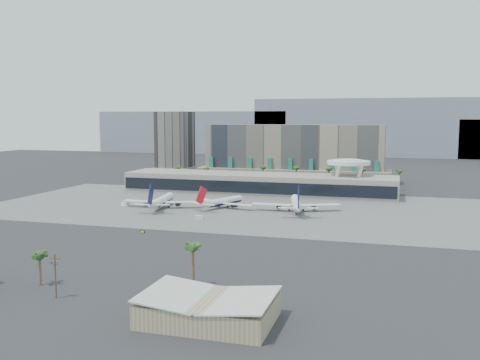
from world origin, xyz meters
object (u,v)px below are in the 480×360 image
(utility_pole, at_px, (55,272))
(airliner_left, at_px, (162,201))
(service_vehicle_b, at_px, (199,217))
(taxiway_sign, at_px, (142,232))
(airliner_centre, at_px, (223,201))
(airliner_right, at_px, (296,203))
(service_vehicle_a, at_px, (125,204))

(utility_pole, distance_m, airliner_left, 141.31)
(airliner_left, distance_m, service_vehicle_b, 39.00)
(utility_pole, distance_m, service_vehicle_b, 113.10)
(airliner_left, height_order, taxiway_sign, airliner_left)
(utility_pole, xyz_separation_m, airliner_centre, (-2.27, 146.97, -3.83))
(utility_pole, relative_size, airliner_left, 0.27)
(utility_pole, bearing_deg, airliner_left, 103.38)
(airliner_right, xyz_separation_m, taxiway_sign, (-51.73, -67.86, -3.58))
(airliner_right, distance_m, service_vehicle_a, 91.64)
(airliner_centre, relative_size, service_vehicle_a, 8.75)
(airliner_centre, xyz_separation_m, service_vehicle_b, (-0.25, -34.07, -2.36))
(utility_pole, bearing_deg, airliner_right, 75.86)
(utility_pole, height_order, service_vehicle_b, utility_pole)
(airliner_right, relative_size, service_vehicle_b, 12.38)
(airliner_right, bearing_deg, taxiway_sign, -140.32)
(service_vehicle_b, bearing_deg, taxiway_sign, -125.31)
(service_vehicle_a, distance_m, taxiway_sign, 70.07)
(service_vehicle_b, bearing_deg, airliner_right, 25.32)
(utility_pole, xyz_separation_m, taxiway_sign, (-14.70, 79.16, -6.68))
(airliner_left, bearing_deg, airliner_centre, 8.98)
(service_vehicle_b, height_order, taxiway_sign, service_vehicle_b)
(utility_pole, distance_m, airliner_right, 151.64)
(utility_pole, bearing_deg, taxiway_sign, 100.52)
(airliner_right, xyz_separation_m, service_vehicle_b, (-39.55, -34.11, -3.09))
(airliner_centre, relative_size, airliner_right, 0.78)
(service_vehicle_a, bearing_deg, taxiway_sign, -44.08)
(service_vehicle_a, xyz_separation_m, taxiway_sign, (39.33, -57.99, -0.54))
(airliner_centre, bearing_deg, utility_pole, -65.53)
(airliner_left, relative_size, airliner_centre, 1.25)
(airliner_left, bearing_deg, service_vehicle_a, 172.38)
(airliner_right, distance_m, taxiway_sign, 85.40)
(airliner_right, height_order, service_vehicle_b, airliner_right)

